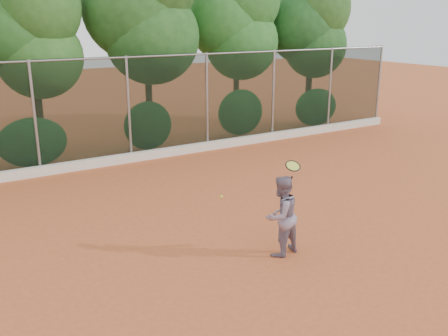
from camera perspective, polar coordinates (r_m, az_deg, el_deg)
ground at (r=11.46m, az=2.66°, el=-7.22°), size 80.00×80.00×0.00m
concrete_curb at (r=17.15m, az=-10.31°, el=1.23°), size 24.00×0.20×0.30m
tennis_player at (r=10.14m, az=6.54°, el=-5.46°), size 0.92×0.78×1.68m
chainlink_fence at (r=16.95m, az=-10.84°, el=6.94°), size 24.09×0.09×3.50m
foliage_backdrop at (r=18.41m, az=-15.26°, el=15.39°), size 23.70×3.63×7.55m
tennis_racket at (r=9.90m, az=7.84°, el=0.02°), size 0.37×0.35×0.58m
tennis_ball_in_flight at (r=9.55m, az=-0.31°, el=-3.29°), size 0.07×0.07×0.07m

